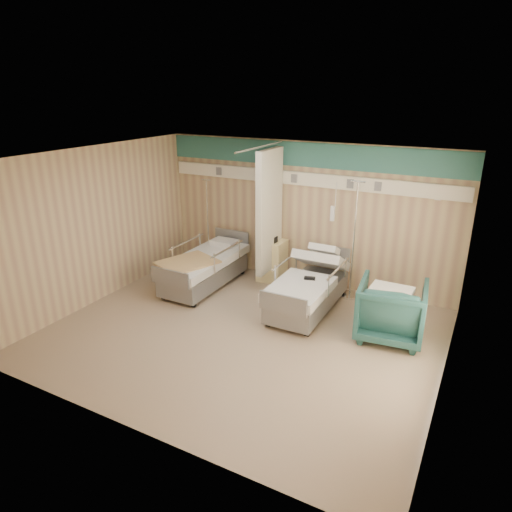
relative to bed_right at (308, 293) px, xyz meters
The scene contains 13 objects.
ground 1.47m from the bed_right, 114.78° to the right, with size 6.00×5.00×0.00m, color gray.
room_walls 1.97m from the bed_right, 121.10° to the right, with size 6.04×5.04×2.82m.
bed_right is the anchor object (origin of this frame).
bed_left 2.20m from the bed_right, behind, with size 1.00×2.16×0.63m, color silver, non-canonical shape.
bedside_cabinet 1.46m from the bed_right, 141.95° to the left, with size 0.50×0.48×0.85m, color #F6E29A.
visitor_armchair 1.53m from the bed_right, 10.83° to the right, with size 1.00×1.03×0.94m, color #1E4B4A.
waffle_blanket 1.64m from the bed_right, 12.20° to the right, with size 0.63×0.56×0.07m, color silver.
iv_stand_right 1.04m from the bed_right, 60.94° to the left, with size 0.39×0.39×2.21m.
iv_stand_left 2.89m from the bed_right, 160.78° to the left, with size 0.35×0.35×1.93m.
call_remote 0.36m from the bed_right, 60.74° to the right, with size 0.19×0.08×0.04m, color black.
tan_blanket 2.33m from the bed_right, 168.45° to the right, with size 0.81×1.02×0.04m, color tan.
toiletry_bag 1.52m from the bed_right, 144.05° to the left, with size 0.22×0.14×0.12m, color black.
white_cup 1.67m from the bed_right, 146.26° to the left, with size 0.09×0.09×0.13m, color white.
Camera 1 is at (3.22, -5.61, 3.73)m, focal length 32.00 mm.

